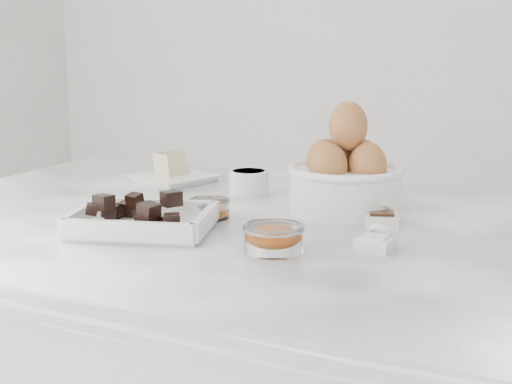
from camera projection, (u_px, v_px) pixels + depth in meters
marble_slab at (237, 231)px, 1.14m from camera, size 1.20×0.80×0.04m
chocolate_dish at (142, 217)px, 1.06m from camera, size 0.24×0.21×0.05m
butter_plate at (174, 172)px, 1.44m from camera, size 0.18×0.18×0.06m
sugar_ramekin at (249, 181)px, 1.32m from camera, size 0.07×0.07×0.04m
egg_bowl at (345, 177)px, 1.18m from camera, size 0.19×0.19×0.18m
honey_bowl at (208, 208)px, 1.14m from camera, size 0.07×0.07×0.03m
zest_bowl at (274, 237)px, 0.96m from camera, size 0.09×0.09×0.04m
vanilla_spoon at (381, 217)px, 1.10m from camera, size 0.06×0.07×0.04m
salt_spoon at (375, 241)px, 0.97m from camera, size 0.05×0.06×0.04m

